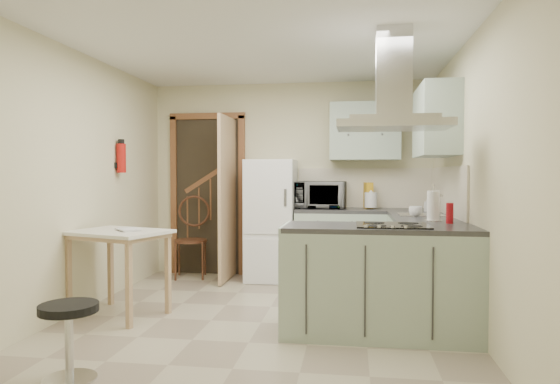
% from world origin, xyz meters
% --- Properties ---
extents(floor, '(4.20, 4.20, 0.00)m').
position_xyz_m(floor, '(0.00, 0.00, 0.00)').
color(floor, tan).
rests_on(floor, ground).
extents(ceiling, '(4.20, 4.20, 0.00)m').
position_xyz_m(ceiling, '(0.00, 0.00, 2.50)').
color(ceiling, silver).
rests_on(ceiling, back_wall).
extents(back_wall, '(3.60, 0.00, 3.60)m').
position_xyz_m(back_wall, '(0.00, 2.10, 1.25)').
color(back_wall, beige).
rests_on(back_wall, floor).
extents(left_wall, '(0.00, 4.20, 4.20)m').
position_xyz_m(left_wall, '(-1.80, 0.00, 1.25)').
color(left_wall, beige).
rests_on(left_wall, floor).
extents(right_wall, '(0.00, 4.20, 4.20)m').
position_xyz_m(right_wall, '(1.80, 0.00, 1.25)').
color(right_wall, beige).
rests_on(right_wall, floor).
extents(doorway, '(1.10, 0.12, 2.10)m').
position_xyz_m(doorway, '(-1.10, 2.07, 1.05)').
color(doorway, brown).
rests_on(doorway, floor).
extents(fridge, '(0.60, 0.60, 1.50)m').
position_xyz_m(fridge, '(-0.20, 1.80, 0.75)').
color(fridge, white).
rests_on(fridge, floor).
extents(counter_back, '(1.08, 0.60, 0.90)m').
position_xyz_m(counter_back, '(0.66, 1.80, 0.45)').
color(counter_back, '#9EB2A0').
rests_on(counter_back, floor).
extents(counter_right, '(0.60, 1.95, 0.90)m').
position_xyz_m(counter_right, '(1.50, 1.12, 0.45)').
color(counter_right, '#9EB2A0').
rests_on(counter_right, floor).
extents(splashback, '(1.68, 0.02, 0.50)m').
position_xyz_m(splashback, '(0.96, 2.09, 1.15)').
color(splashback, beige).
rests_on(splashback, counter_back).
extents(wall_cabinet_back, '(0.85, 0.35, 0.70)m').
position_xyz_m(wall_cabinet_back, '(0.95, 1.93, 1.85)').
color(wall_cabinet_back, '#9EB2A0').
rests_on(wall_cabinet_back, back_wall).
extents(wall_cabinet_right, '(0.35, 0.90, 0.70)m').
position_xyz_m(wall_cabinet_right, '(1.62, 0.85, 1.85)').
color(wall_cabinet_right, '#9EB2A0').
rests_on(wall_cabinet_right, right_wall).
extents(peninsula, '(1.55, 0.65, 0.90)m').
position_xyz_m(peninsula, '(1.02, -0.18, 0.45)').
color(peninsula, '#9EB2A0').
rests_on(peninsula, floor).
extents(hob, '(0.58, 0.50, 0.01)m').
position_xyz_m(hob, '(1.12, -0.18, 0.91)').
color(hob, black).
rests_on(hob, peninsula).
extents(extractor_hood, '(0.90, 0.55, 0.10)m').
position_xyz_m(extractor_hood, '(1.12, -0.18, 1.72)').
color(extractor_hood, silver).
rests_on(extractor_hood, ceiling).
extents(sink, '(0.45, 0.40, 0.01)m').
position_xyz_m(sink, '(1.50, 0.95, 0.91)').
color(sink, silver).
rests_on(sink, counter_right).
extents(fire_extinguisher, '(0.10, 0.10, 0.32)m').
position_xyz_m(fire_extinguisher, '(-1.74, 0.90, 1.50)').
color(fire_extinguisher, '#B2140F').
rests_on(fire_extinguisher, left_wall).
extents(drop_leaf_table, '(1.01, 0.87, 0.80)m').
position_xyz_m(drop_leaf_table, '(-1.35, 0.03, 0.40)').
color(drop_leaf_table, tan).
rests_on(drop_leaf_table, floor).
extents(bentwood_chair, '(0.50, 0.50, 0.95)m').
position_xyz_m(bentwood_chair, '(-1.24, 1.78, 0.47)').
color(bentwood_chair, '#4C2F19').
rests_on(bentwood_chair, floor).
extents(stool, '(0.40, 0.40, 0.50)m').
position_xyz_m(stool, '(-0.99, -1.40, 0.25)').
color(stool, black).
rests_on(stool, floor).
extents(microwave, '(0.63, 0.45, 0.33)m').
position_xyz_m(microwave, '(0.41, 1.87, 1.07)').
color(microwave, black).
rests_on(microwave, counter_back).
extents(kettle, '(0.19, 0.19, 0.22)m').
position_xyz_m(kettle, '(1.02, 1.81, 1.01)').
color(kettle, silver).
rests_on(kettle, counter_back).
extents(cereal_box, '(0.12, 0.22, 0.32)m').
position_xyz_m(cereal_box, '(1.00, 1.99, 1.06)').
color(cereal_box, '#C28E16').
rests_on(cereal_box, counter_back).
extents(soap_bottle, '(0.08, 0.08, 0.16)m').
position_xyz_m(soap_bottle, '(1.65, 1.51, 0.98)').
color(soap_bottle, silver).
rests_on(soap_bottle, counter_right).
extents(paper_towel, '(0.14, 0.14, 0.28)m').
position_xyz_m(paper_towel, '(1.52, 0.30, 1.04)').
color(paper_towel, white).
rests_on(paper_towel, counter_right).
extents(cup, '(0.16, 0.16, 0.10)m').
position_xyz_m(cup, '(1.43, 0.78, 0.95)').
color(cup, silver).
rests_on(cup, counter_right).
extents(red_bottle, '(0.07, 0.07, 0.18)m').
position_xyz_m(red_bottle, '(1.63, 0.09, 0.99)').
color(red_bottle, '#AB0E18').
rests_on(red_bottle, peninsula).
extents(book, '(0.31, 0.31, 0.11)m').
position_xyz_m(book, '(-1.33, -0.02, 0.85)').
color(book, maroon).
rests_on(book, drop_leaf_table).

